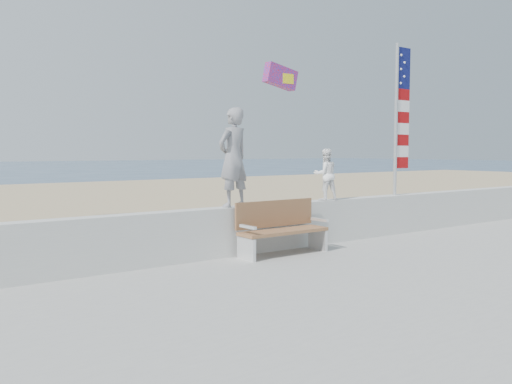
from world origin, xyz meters
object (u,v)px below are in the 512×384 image
(adult, at_px, (233,157))
(flag, at_px, (400,113))
(child, at_px, (325,174))
(bench, at_px, (281,227))

(adult, distance_m, flag, 4.76)
(child, relative_size, flag, 0.31)
(adult, height_order, child, adult)
(child, bearing_deg, flag, -162.30)
(bench, xyz_separation_m, flag, (3.89, 0.45, 2.30))
(adult, bearing_deg, flag, 168.04)
(bench, height_order, flag, flag)
(bench, relative_size, flag, 0.51)
(adult, relative_size, bench, 1.01)
(bench, bearing_deg, adult, 149.06)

